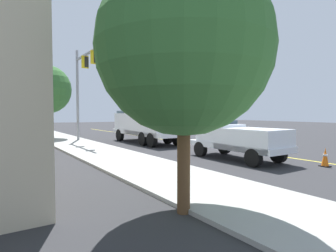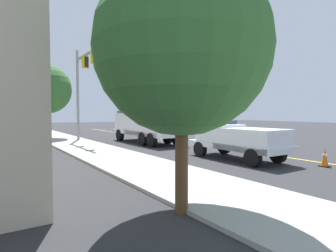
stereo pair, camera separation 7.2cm
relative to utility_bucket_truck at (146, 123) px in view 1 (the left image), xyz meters
The scene contains 12 objects.
ground 3.89m from the utility_bucket_truck, 119.38° to the right, with size 120.00×120.00×0.00m, color #2D2D30.
sidewalk_far_side 5.89m from the utility_bucket_truck, 118.86° to the left, with size 60.00×3.60×0.12m, color #9E9E99.
lane_centre_stripe 3.89m from the utility_bucket_truck, 119.38° to the right, with size 50.00×0.16×0.01m, color yellow.
utility_bucket_truck is the anchor object (origin of this frame).
service_pickup_truck 10.03m from the utility_bucket_truck, behind, with size 5.82×2.78×2.06m.
passing_minivan 8.95m from the utility_bucket_truck, 26.23° to the right, with size 5.00×2.48×1.69m.
traffic_cone_leading 13.78m from the utility_bucket_truck, 165.02° to the right, with size 0.40×0.40×0.87m.
traffic_cone_mid_front 5.26m from the utility_bucket_truck, 150.05° to the right, with size 0.40×0.40×0.81m.
traffic_cone_mid_rear 5.02m from the utility_bucket_truck, 17.68° to the right, with size 0.40×0.40×0.71m.
traffic_signal_mast 6.47m from the utility_bucket_truck, 61.48° to the left, with size 5.78×0.96×7.98m.
street_tree_left 16.49m from the utility_bucket_truck, 161.29° to the left, with size 4.24×4.24×6.15m.
street_tree_right 10.48m from the utility_bucket_truck, 46.13° to the left, with size 4.58×4.58×7.00m.
Camera 1 is at (-19.51, 11.64, 2.45)m, focal length 29.33 mm.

